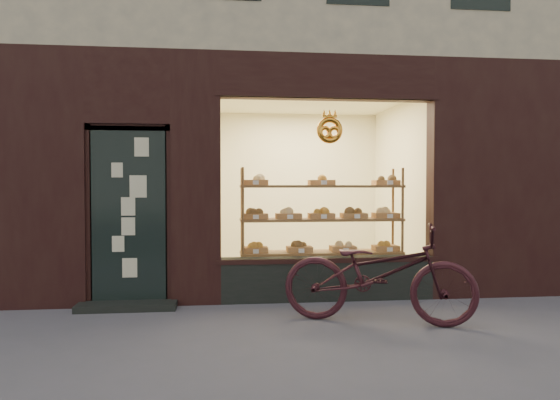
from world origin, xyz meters
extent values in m
plane|color=#4E4C58|center=(0.00, 0.00, 0.00)|extent=(90.00, 90.00, 0.00)
cube|color=black|center=(0.45, 2.12, 0.28)|extent=(2.70, 0.25, 0.55)
cube|color=black|center=(-2.00, 2.06, 1.10)|extent=(0.90, 0.04, 2.15)
cube|color=black|center=(-2.00, 1.90, 0.04)|extent=(1.15, 0.35, 0.08)
torus|color=orange|center=(0.45, 2.02, 2.15)|extent=(0.33, 0.07, 0.33)
cube|color=brown|center=(0.45, 2.55, 0.05)|extent=(2.20, 0.45, 0.04)
cube|color=brown|center=(0.45, 2.55, 0.55)|extent=(2.20, 0.45, 0.03)
cube|color=brown|center=(0.45, 2.55, 1.00)|extent=(2.20, 0.45, 0.04)
cube|color=brown|center=(0.45, 2.55, 1.45)|extent=(2.20, 0.45, 0.04)
cylinder|color=brown|center=(-0.62, 2.35, 0.85)|extent=(0.04, 0.04, 1.70)
cylinder|color=brown|center=(1.52, 2.35, 0.85)|extent=(0.04, 0.04, 1.70)
cylinder|color=brown|center=(-0.62, 2.75, 0.85)|extent=(0.04, 0.04, 1.70)
cylinder|color=brown|center=(1.52, 2.75, 0.85)|extent=(0.04, 0.04, 1.70)
cube|color=#8F6441|center=(-0.45, 2.55, 0.60)|extent=(0.34, 0.24, 0.07)
sphere|color=olive|center=(-0.45, 2.55, 0.69)|extent=(0.11, 0.11, 0.11)
cube|color=white|center=(-0.45, 2.36, 0.60)|extent=(0.07, 0.01, 0.05)
cube|color=#8F6441|center=(0.15, 2.55, 0.60)|extent=(0.34, 0.24, 0.07)
sphere|color=#4B361E|center=(0.15, 2.55, 0.69)|extent=(0.11, 0.11, 0.11)
cube|color=white|center=(0.15, 2.36, 0.60)|extent=(0.08, 0.01, 0.05)
cube|color=#8F6441|center=(0.75, 2.55, 0.60)|extent=(0.34, 0.24, 0.07)
sphere|color=#ECC473|center=(0.75, 2.55, 0.69)|extent=(0.11, 0.11, 0.11)
cube|color=white|center=(0.75, 2.36, 0.60)|extent=(0.07, 0.01, 0.05)
cube|color=#8F6441|center=(1.35, 2.55, 0.60)|extent=(0.34, 0.24, 0.07)
sphere|color=olive|center=(1.35, 2.55, 0.69)|extent=(0.11, 0.11, 0.11)
cube|color=white|center=(1.35, 2.36, 0.60)|extent=(0.08, 0.01, 0.05)
cube|color=#8F6441|center=(-0.45, 2.55, 1.05)|extent=(0.34, 0.24, 0.07)
sphere|color=#4B361E|center=(-0.45, 2.55, 1.14)|extent=(0.11, 0.11, 0.11)
cube|color=white|center=(-0.45, 2.36, 1.05)|extent=(0.07, 0.01, 0.06)
cube|color=#8F6441|center=(0.00, 2.55, 1.05)|extent=(0.34, 0.24, 0.07)
sphere|color=#ECC473|center=(0.00, 2.55, 1.14)|extent=(0.11, 0.11, 0.11)
cube|color=white|center=(0.00, 2.36, 1.05)|extent=(0.07, 0.01, 0.06)
cube|color=#8F6441|center=(0.45, 2.55, 1.05)|extent=(0.34, 0.24, 0.07)
sphere|color=olive|center=(0.45, 2.55, 1.14)|extent=(0.11, 0.11, 0.11)
cube|color=white|center=(0.45, 2.36, 1.05)|extent=(0.07, 0.01, 0.06)
cube|color=#8F6441|center=(0.90, 2.55, 1.05)|extent=(0.34, 0.24, 0.07)
sphere|color=#4B361E|center=(0.90, 2.55, 1.14)|extent=(0.11, 0.11, 0.11)
cube|color=white|center=(0.90, 2.36, 1.05)|extent=(0.07, 0.01, 0.06)
cube|color=#8F6441|center=(1.35, 2.55, 1.05)|extent=(0.34, 0.24, 0.07)
sphere|color=#ECC473|center=(1.35, 2.55, 1.14)|extent=(0.11, 0.11, 0.11)
cube|color=white|center=(1.35, 2.36, 1.05)|extent=(0.08, 0.01, 0.06)
cube|color=#8F6441|center=(-0.45, 2.55, 1.50)|extent=(0.34, 0.24, 0.07)
sphere|color=#ECC473|center=(-0.45, 2.55, 1.59)|extent=(0.11, 0.11, 0.11)
cube|color=white|center=(-0.45, 2.36, 1.50)|extent=(0.07, 0.01, 0.06)
cube|color=#8F6441|center=(0.45, 2.55, 1.50)|extent=(0.34, 0.24, 0.07)
sphere|color=olive|center=(0.45, 2.55, 1.59)|extent=(0.11, 0.11, 0.11)
cube|color=white|center=(0.45, 2.36, 1.50)|extent=(0.07, 0.01, 0.06)
cube|color=#8F6441|center=(1.35, 2.55, 1.50)|extent=(0.34, 0.24, 0.07)
sphere|color=#4B361E|center=(1.35, 2.55, 1.59)|extent=(0.11, 0.11, 0.11)
cube|color=white|center=(1.35, 2.36, 1.50)|extent=(0.08, 0.01, 0.06)
imported|color=black|center=(0.77, 1.02, 0.53)|extent=(2.14, 1.34, 1.06)
camera|label=1|loc=(-0.84, -4.10, 1.46)|focal=32.00mm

